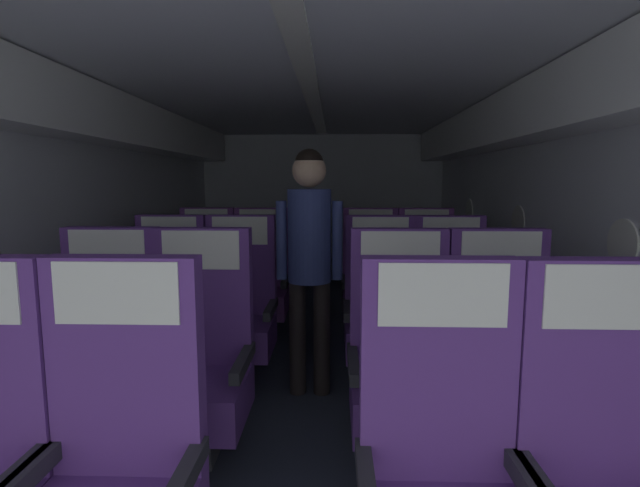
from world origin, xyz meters
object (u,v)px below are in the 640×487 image
Objects in this scene: seat_a_right_window at (443,487)px; flight_attendant at (309,246)px; seat_b_left_aisle at (200,364)px; seat_a_left_aisle at (113,482)px; seat_c_left_window at (168,312)px; seat_d_left_aisle at (261,284)px; seat_b_left_window at (105,361)px; seat_b_right_window at (400,367)px; seat_c_right_aisle at (451,314)px; seat_b_right_aisle at (501,367)px; seat_d_right_aisle at (427,285)px; seat_d_right_window at (370,284)px; seat_c_right_window at (380,313)px; seat_c_left_aisle at (239,312)px; seat_d_left_window at (206,283)px.

seat_a_right_window is 0.72× the size of flight_attendant.
flight_attendant is (0.52, 0.73, 0.51)m from seat_b_left_aisle.
seat_a_left_aisle and seat_c_left_window have the same top height.
seat_a_right_window is at bearing -70.54° from seat_d_left_aisle.
seat_c_left_window is (-0.00, 0.94, 0.00)m from seat_b_left_window.
seat_d_left_aisle is at bearing 117.72° from seat_b_right_window.
seat_b_right_aisle is at bearing -88.97° from seat_c_right_aisle.
seat_d_left_aisle is 1.51m from seat_d_right_aisle.
seat_d_right_window is 0.72× the size of flight_attendant.
seat_b_left_aisle is 1.00× the size of seat_c_right_window.
seat_b_right_window is at bearing -116.83° from seat_c_right_aisle.
seat_d_right_aisle is (0.01, 0.96, 0.00)m from seat_c_right_aisle.
seat_d_right_window is at bearing 43.33° from seat_c_left_aisle.
seat_c_right_window is at bearing 62.23° from seat_a_left_aisle.
seat_b_left_window is 1.34m from flight_attendant.
seat_c_left_aisle is (-1.52, 0.96, 0.00)m from seat_b_right_aisle.
seat_a_left_aisle is at bearing -117.86° from seat_d_right_aisle.
seat_b_right_window is (-0.51, -0.01, 0.00)m from seat_b_right_aisle.
seat_c_left_aisle is 1.00× the size of seat_c_right_window.
seat_c_left_window is 1.52m from seat_c_right_window.
seat_b_left_aisle is 2.46m from seat_d_right_aisle.
seat_a_right_window is at bearing -89.85° from seat_d_right_window.
seat_b_right_window is 1.00× the size of seat_c_left_aisle.
seat_c_right_aisle and seat_d_left_window have the same top height.
seat_b_right_aisle is 1.00× the size of seat_b_right_window.
seat_d_left_window and seat_d_right_aisle have the same top height.
seat_a_left_aisle is 1.00× the size of seat_a_right_window.
seat_c_right_aisle and seat_c_right_window have the same top height.
seat_d_right_aisle is 0.72× the size of flight_attendant.
seat_a_right_window is 1.00× the size of seat_b_left_window.
seat_b_right_window is (1.52, -0.03, 0.00)m from seat_b_left_window.
seat_c_right_window is at bearing 90.27° from seat_a_right_window.
seat_c_right_aisle is at bearing 32.77° from seat_b_left_aisle.
seat_c_right_aisle is at bearing -32.21° from seat_d_left_aisle.
seat_a_right_window is (1.02, 0.01, 0.00)m from seat_a_left_aisle.
seat_c_right_aisle is at bearing -25.73° from seat_d_left_window.
seat_c_right_window is (1.01, -0.00, 0.00)m from seat_c_left_aisle.
seat_c_right_aisle is (0.49, 1.91, 0.00)m from seat_a_right_window.
seat_a_right_window is 1.00× the size of seat_b_right_window.
seat_b_left_aisle is 1.00× the size of seat_d_right_aisle.
seat_b_right_window is 1.00× the size of seat_d_right_window.
seat_b_right_aisle is at bearing -25.02° from seat_c_left_window.
seat_c_right_aisle is (1.51, -0.00, 0.00)m from seat_c_left_aisle.
seat_c_right_aisle is 1.00× the size of seat_d_right_window.
seat_d_left_window is (-0.00, 1.92, 0.00)m from seat_b_left_window.
seat_d_left_window is at bearing 117.86° from seat_a_right_window.
seat_b_left_window is at bearing -118.08° from seat_c_left_aisle.
seat_b_left_window and seat_c_left_window have the same top height.
seat_b_right_window is 0.97m from seat_c_right_window.
seat_c_right_window is (1.01, 0.97, 0.00)m from seat_b_left_aisle.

